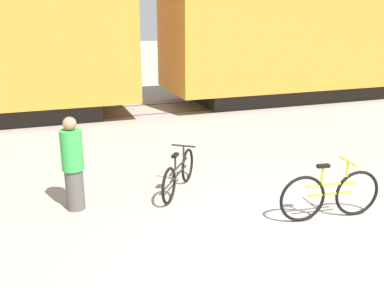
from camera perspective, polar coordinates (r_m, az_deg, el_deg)
name	(u,v)px	position (r m, az deg, el deg)	size (l,w,h in m)	color
ground_plane	(325,253)	(6.64, 16.56, -13.09)	(80.00, 80.00, 0.00)	gray
freight_train	(149,21)	(14.63, -5.44, 15.23)	(29.27, 3.12, 5.39)	black
rail_near	(157,114)	(14.30, -4.42, 3.86)	(41.27, 0.07, 0.01)	#4C4238
rail_far	(147,105)	(15.66, -5.79, 4.98)	(41.27, 0.07, 0.01)	#4C4238
bicycle_yellow	(330,195)	(7.48, 17.15, -6.19)	(1.72, 0.46, 0.96)	black
bicycle_black	(179,174)	(8.18, -1.70, -3.79)	(1.06, 1.44, 0.81)	black
person_in_green	(73,164)	(7.59, -14.89, -2.53)	(0.36, 0.36, 1.59)	#514C47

